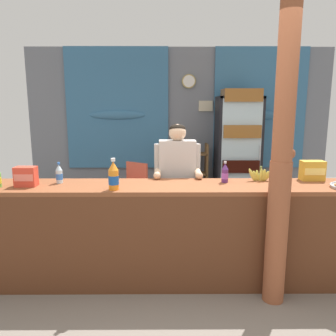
% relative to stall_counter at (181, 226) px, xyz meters
% --- Properties ---
extents(ground_plane, '(8.08, 8.08, 0.00)m').
position_rel_stall_counter_xyz_m(ground_plane, '(0.09, 0.95, -0.62)').
color(ground_plane, slate).
extents(back_wall_curtained, '(5.25, 0.22, 2.74)m').
position_rel_stall_counter_xyz_m(back_wall_curtained, '(0.11, 2.87, 0.80)').
color(back_wall_curtained, slate).
rests_on(back_wall_curtained, ground).
extents(stall_counter, '(3.91, 0.58, 1.00)m').
position_rel_stall_counter_xyz_m(stall_counter, '(0.00, 0.00, 0.00)').
color(stall_counter, brown).
rests_on(stall_counter, ground).
extents(timber_post, '(0.21, 0.19, 2.59)m').
position_rel_stall_counter_xyz_m(timber_post, '(0.84, -0.25, 0.62)').
color(timber_post, '#995133').
rests_on(timber_post, ground).
extents(drink_fridge, '(0.71, 0.62, 2.02)m').
position_rel_stall_counter_xyz_m(drink_fridge, '(1.05, 2.39, 0.48)').
color(drink_fridge, black).
rests_on(drink_fridge, ground).
extents(bottle_shelf_rack, '(0.48, 0.28, 1.13)m').
position_rel_stall_counter_xyz_m(bottle_shelf_rack, '(0.33, 2.50, -0.03)').
color(bottle_shelf_rack, brown).
rests_on(bottle_shelf_rack, ground).
extents(plastic_lawn_chair, '(0.61, 0.61, 0.86)m').
position_rel_stall_counter_xyz_m(plastic_lawn_chair, '(-0.68, 2.12, -0.13)').
color(plastic_lawn_chair, '#E5563D').
rests_on(plastic_lawn_chair, ground).
extents(shopkeeper, '(0.52, 0.42, 1.56)m').
position_rel_stall_counter_xyz_m(shopkeeper, '(-0.01, 0.64, 0.37)').
color(shopkeeper, '#28282D').
rests_on(shopkeeper, ground).
extents(soda_bottle_orange_soda, '(0.10, 0.10, 0.29)m').
position_rel_stall_counter_xyz_m(soda_bottle_orange_soda, '(-0.62, -0.06, 0.50)').
color(soda_bottle_orange_soda, orange).
rests_on(soda_bottle_orange_soda, stall_counter).
extents(soda_bottle_grape_soda, '(0.07, 0.07, 0.21)m').
position_rel_stall_counter_xyz_m(soda_bottle_grape_soda, '(0.45, 0.23, 0.47)').
color(soda_bottle_grape_soda, '#56286B').
rests_on(soda_bottle_grape_soda, stall_counter).
extents(soda_bottle_water, '(0.07, 0.07, 0.21)m').
position_rel_stall_counter_xyz_m(soda_bottle_water, '(-1.21, 0.21, 0.47)').
color(soda_bottle_water, silver).
rests_on(soda_bottle_water, stall_counter).
extents(soda_bottle_iced_tea, '(0.07, 0.07, 0.24)m').
position_rel_stall_counter_xyz_m(soda_bottle_iced_tea, '(0.99, 0.10, 0.48)').
color(soda_bottle_iced_tea, brown).
rests_on(soda_bottle_iced_tea, stall_counter).
extents(snack_box_choco_powder, '(0.23, 0.13, 0.20)m').
position_rel_stall_counter_xyz_m(snack_box_choco_powder, '(1.37, 0.32, 0.48)').
color(snack_box_choco_powder, gold).
rests_on(snack_box_choco_powder, stall_counter).
extents(snack_box_crackers, '(0.20, 0.12, 0.19)m').
position_rel_stall_counter_xyz_m(snack_box_crackers, '(-1.48, 0.08, 0.47)').
color(snack_box_crackers, '#E5422D').
rests_on(snack_box_crackers, stall_counter).
extents(banana_bunch, '(0.27, 0.06, 0.16)m').
position_rel_stall_counter_xyz_m(banana_bunch, '(0.83, 0.29, 0.44)').
color(banana_bunch, '#CCC14C').
rests_on(banana_bunch, stall_counter).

